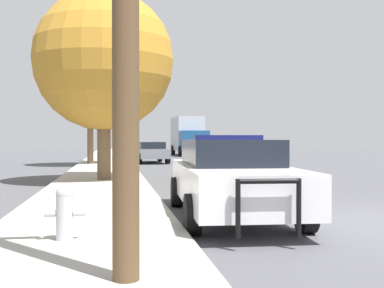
{
  "coord_description": "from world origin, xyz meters",
  "views": [
    {
      "loc": [
        -4.69,
        -8.03,
        1.52
      ],
      "look_at": [
        -0.43,
        17.86,
        1.21
      ],
      "focal_mm": 45.0,
      "sensor_mm": 36.0,
      "label": 1
    }
  ],
  "objects_px": {
    "tree_sidewalk_near": "(104,61)",
    "box_truck": "(188,135)",
    "police_car": "(230,176)",
    "traffic_light": "(126,98)",
    "tree_sidewalk_mid": "(90,77)",
    "fire_hydrant": "(64,211)",
    "car_background_midblock": "(150,152)",
    "car_background_distant": "(131,145)"
  },
  "relations": [
    {
      "from": "tree_sidewalk_near",
      "to": "box_truck",
      "type": "bearing_deg",
      "value": 74.97
    },
    {
      "from": "police_car",
      "to": "traffic_light",
      "type": "distance_m",
      "value": 23.17
    },
    {
      "from": "traffic_light",
      "to": "box_truck",
      "type": "height_order",
      "value": "traffic_light"
    },
    {
      "from": "police_car",
      "to": "tree_sidewalk_mid",
      "type": "bearing_deg",
      "value": -75.88
    },
    {
      "from": "police_car",
      "to": "fire_hydrant",
      "type": "relative_size",
      "value": 7.12
    },
    {
      "from": "box_truck",
      "to": "tree_sidewalk_mid",
      "type": "bearing_deg",
      "value": 61.87
    },
    {
      "from": "tree_sidewalk_mid",
      "to": "tree_sidewalk_near",
      "type": "xyz_separation_m",
      "value": [
        0.92,
        -10.34,
        -0.76
      ]
    },
    {
      "from": "police_car",
      "to": "traffic_light",
      "type": "xyz_separation_m",
      "value": [
        -1.39,
        22.88,
        3.38
      ]
    },
    {
      "from": "car_background_midblock",
      "to": "box_truck",
      "type": "distance_m",
      "value": 13.31
    },
    {
      "from": "box_truck",
      "to": "tree_sidewalk_mid",
      "type": "xyz_separation_m",
      "value": [
        -7.84,
        -15.44,
        3.1
      ]
    },
    {
      "from": "tree_sidewalk_near",
      "to": "fire_hydrant",
      "type": "bearing_deg",
      "value": -92.07
    },
    {
      "from": "car_background_distant",
      "to": "car_background_midblock",
      "type": "bearing_deg",
      "value": -87.95
    },
    {
      "from": "fire_hydrant",
      "to": "car_background_distant",
      "type": "distance_m",
      "value": 44.72
    },
    {
      "from": "fire_hydrant",
      "to": "box_truck",
      "type": "distance_m",
      "value": 36.31
    },
    {
      "from": "car_background_distant",
      "to": "box_truck",
      "type": "xyz_separation_m",
      "value": [
        4.72,
        -9.1,
        1.02
      ]
    },
    {
      "from": "fire_hydrant",
      "to": "box_truck",
      "type": "height_order",
      "value": "box_truck"
    },
    {
      "from": "police_car",
      "to": "car_background_midblock",
      "type": "xyz_separation_m",
      "value": [
        0.05,
        20.76,
        -0.09
      ]
    },
    {
      "from": "car_background_midblock",
      "to": "tree_sidewalk_near",
      "type": "height_order",
      "value": "tree_sidewalk_near"
    },
    {
      "from": "car_background_distant",
      "to": "box_truck",
      "type": "bearing_deg",
      "value": -61.55
    },
    {
      "from": "traffic_light",
      "to": "box_truck",
      "type": "bearing_deg",
      "value": 60.96
    },
    {
      "from": "fire_hydrant",
      "to": "box_truck",
      "type": "bearing_deg",
      "value": 78.43
    },
    {
      "from": "fire_hydrant",
      "to": "tree_sidewalk_near",
      "type": "relative_size",
      "value": 0.12
    },
    {
      "from": "police_car",
      "to": "box_truck",
      "type": "xyz_separation_m",
      "value": [
        4.39,
        33.29,
        1.0
      ]
    },
    {
      "from": "car_background_distant",
      "to": "tree_sidewalk_near",
      "type": "bearing_deg",
      "value": -92.57
    },
    {
      "from": "police_car",
      "to": "traffic_light",
      "type": "relative_size",
      "value": 0.94
    },
    {
      "from": "fire_hydrant",
      "to": "car_background_distant",
      "type": "xyz_separation_m",
      "value": [
        2.56,
        44.65,
        0.24
      ]
    },
    {
      "from": "fire_hydrant",
      "to": "car_background_midblock",
      "type": "height_order",
      "value": "car_background_midblock"
    },
    {
      "from": "box_truck",
      "to": "car_background_midblock",
      "type": "bearing_deg",
      "value": 69.7
    },
    {
      "from": "tree_sidewalk_near",
      "to": "police_car",
      "type": "bearing_deg",
      "value": -71.36
    },
    {
      "from": "fire_hydrant",
      "to": "traffic_light",
      "type": "xyz_separation_m",
      "value": [
        1.5,
        25.14,
        3.64
      ]
    },
    {
      "from": "box_truck",
      "to": "tree_sidewalk_near",
      "type": "xyz_separation_m",
      "value": [
        -6.92,
        -25.78,
        2.34
      ]
    },
    {
      "from": "box_truck",
      "to": "tree_sidewalk_mid",
      "type": "height_order",
      "value": "tree_sidewalk_mid"
    },
    {
      "from": "car_background_distant",
      "to": "tree_sidewalk_near",
      "type": "relative_size",
      "value": 0.69
    },
    {
      "from": "box_truck",
      "to": "police_car",
      "type": "bearing_deg",
      "value": 81.29
    },
    {
      "from": "police_car",
      "to": "tree_sidewalk_near",
      "type": "bearing_deg",
      "value": -68.19
    },
    {
      "from": "car_background_distant",
      "to": "car_background_midblock",
      "type": "height_order",
      "value": "car_background_distant"
    },
    {
      "from": "tree_sidewalk_mid",
      "to": "tree_sidewalk_near",
      "type": "height_order",
      "value": "tree_sidewalk_mid"
    },
    {
      "from": "car_background_distant",
      "to": "box_truck",
      "type": "distance_m",
      "value": 10.3
    },
    {
      "from": "box_truck",
      "to": "tree_sidewalk_mid",
      "type": "relative_size",
      "value": 0.99
    },
    {
      "from": "car_background_midblock",
      "to": "tree_sidewalk_mid",
      "type": "relative_size",
      "value": 0.64
    },
    {
      "from": "police_car",
      "to": "fire_hydrant",
      "type": "distance_m",
      "value": 3.67
    },
    {
      "from": "traffic_light",
      "to": "box_truck",
      "type": "distance_m",
      "value": 12.14
    }
  ]
}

